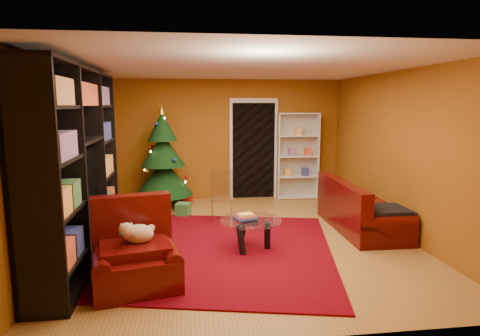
{
  "coord_description": "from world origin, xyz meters",
  "views": [
    {
      "loc": [
        -0.81,
        -5.94,
        2.06
      ],
      "look_at": [
        0.0,
        0.4,
        1.05
      ],
      "focal_mm": 30.0,
      "sensor_mm": 36.0,
      "label": 1
    }
  ],
  "objects": [
    {
      "name": "floor",
      "position": [
        0.0,
        0.0,
        -0.03
      ],
      "size": [
        5.0,
        5.5,
        0.05
      ],
      "primitive_type": "cube",
      "color": "olive",
      "rests_on": "ground"
    },
    {
      "name": "ceiling",
      "position": [
        0.0,
        0.0,
        2.62
      ],
      "size": [
        5.0,
        5.5,
        0.05
      ],
      "primitive_type": "cube",
      "color": "silver",
      "rests_on": "wall_back"
    },
    {
      "name": "wall_back",
      "position": [
        0.0,
        2.77,
        1.3
      ],
      "size": [
        5.0,
        0.05,
        2.6
      ],
      "primitive_type": "cube",
      "color": "#8F5315",
      "rests_on": "ground"
    },
    {
      "name": "wall_left",
      "position": [
        -2.52,
        0.0,
        1.3
      ],
      "size": [
        0.05,
        5.5,
        2.6
      ],
      "primitive_type": "cube",
      "color": "#8F5315",
      "rests_on": "ground"
    },
    {
      "name": "wall_right",
      "position": [
        2.52,
        0.0,
        1.3
      ],
      "size": [
        0.05,
        5.5,
        2.6
      ],
      "primitive_type": "cube",
      "color": "#8F5315",
      "rests_on": "ground"
    },
    {
      "name": "doorway",
      "position": [
        0.6,
        2.73,
        1.05
      ],
      "size": [
        1.06,
        0.6,
        2.16
      ],
      "primitive_type": null,
      "color": "black",
      "rests_on": "floor"
    },
    {
      "name": "rug",
      "position": [
        -0.3,
        -0.49,
        0.01
      ],
      "size": [
        3.58,
        3.96,
        0.02
      ],
      "primitive_type": "cube",
      "rotation": [
        0.0,
        0.0,
        -0.21
      ],
      "color": "#60020C",
      "rests_on": "floor"
    },
    {
      "name": "media_unit",
      "position": [
        -2.27,
        -0.49,
        1.27
      ],
      "size": [
        0.57,
        3.31,
        2.53
      ],
      "primitive_type": null,
      "rotation": [
        0.0,
        0.0,
        0.02
      ],
      "color": "black",
      "rests_on": "floor"
    },
    {
      "name": "christmas_tree",
      "position": [
        -1.33,
        2.15,
        1.01
      ],
      "size": [
        1.26,
        1.26,
        2.08
      ],
      "primitive_type": null,
      "rotation": [
        0.0,
        0.0,
        0.09
      ],
      "color": "black",
      "rests_on": "floor"
    },
    {
      "name": "gift_box_teal",
      "position": [
        -1.35,
        1.76,
        0.14
      ],
      "size": [
        0.35,
        0.35,
        0.27
      ],
      "primitive_type": "cube",
      "rotation": [
        0.0,
        0.0,
        -0.35
      ],
      "color": "teal",
      "rests_on": "floor"
    },
    {
      "name": "gift_box_green",
      "position": [
        -0.94,
        1.43,
        0.12
      ],
      "size": [
        0.3,
        0.3,
        0.24
      ],
      "primitive_type": "cube",
      "rotation": [
        0.0,
        0.0,
        -0.31
      ],
      "color": "#2D7636",
      "rests_on": "floor"
    },
    {
      "name": "gift_box_red",
      "position": [
        -0.9,
        2.59,
        0.12
      ],
      "size": [
        0.29,
        0.29,
        0.24
      ],
      "primitive_type": "cube",
      "rotation": [
        0.0,
        0.0,
        0.26
      ],
      "color": "maroon",
      "rests_on": "floor"
    },
    {
      "name": "white_bookshelf",
      "position": [
        1.56,
        2.57,
        0.94
      ],
      "size": [
        0.91,
        0.35,
        1.94
      ],
      "primitive_type": null,
      "rotation": [
        0.0,
        0.0,
        -0.03
      ],
      "color": "white",
      "rests_on": "floor"
    },
    {
      "name": "armchair",
      "position": [
        -1.44,
        -1.47,
        0.4
      ],
      "size": [
        1.22,
        1.22,
        0.8
      ],
      "primitive_type": null,
      "rotation": [
        0.0,
        0.0,
        0.22
      ],
      "color": "#3C0605",
      "rests_on": "rug"
    },
    {
      "name": "dog",
      "position": [
        -1.4,
        -1.41,
        0.6
      ],
      "size": [
        0.46,
        0.38,
        0.26
      ],
      "primitive_type": null,
      "rotation": [
        0.0,
        0.0,
        0.22
      ],
      "color": "#D2B28D",
      "rests_on": "armchair"
    },
    {
      "name": "sofa",
      "position": [
        2.02,
        0.22,
        0.42
      ],
      "size": [
        0.9,
        1.97,
        0.84
      ],
      "primitive_type": null,
      "rotation": [
        0.0,
        0.0,
        1.56
      ],
      "color": "#3C0605",
      "rests_on": "rug"
    },
    {
      "name": "coffee_table",
      "position": [
        0.03,
        -0.5,
        0.23
      ],
      "size": [
        1.12,
        1.12,
        0.55
      ],
      "primitive_type": null,
      "rotation": [
        0.0,
        0.0,
        0.33
      ],
      "color": "gray",
      "rests_on": "rug"
    },
    {
      "name": "acrylic_chair",
      "position": [
        -0.25,
        1.0,
        0.41
      ],
      "size": [
        0.44,
        0.48,
        0.82
      ],
      "primitive_type": null,
      "rotation": [
        0.0,
        0.0,
        -0.05
      ],
      "color": "#66605B",
      "rests_on": "rug"
    }
  ]
}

